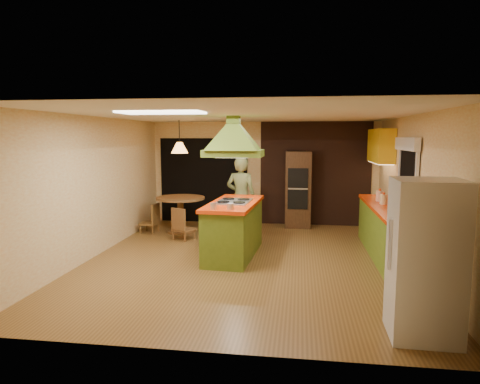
# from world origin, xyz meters

# --- Properties ---
(ground) EXTENTS (6.50, 6.50, 0.00)m
(ground) POSITION_xyz_m (0.00, 0.00, 0.00)
(ground) COLOR brown
(ground) RESTS_ON ground
(room_walls) EXTENTS (5.50, 6.50, 6.50)m
(room_walls) POSITION_xyz_m (0.00, 0.00, 1.25)
(room_walls) COLOR beige
(room_walls) RESTS_ON ground
(ceiling_plane) EXTENTS (6.50, 6.50, 0.00)m
(ceiling_plane) POSITION_xyz_m (0.00, 0.00, 2.50)
(ceiling_plane) COLOR silver
(ceiling_plane) RESTS_ON room_walls
(brick_panel) EXTENTS (2.64, 0.03, 2.50)m
(brick_panel) POSITION_xyz_m (1.25, 3.23, 1.25)
(brick_panel) COLOR #381E14
(brick_panel) RESTS_ON ground
(nook_opening) EXTENTS (2.20, 0.03, 2.10)m
(nook_opening) POSITION_xyz_m (-1.50, 3.23, 1.05)
(nook_opening) COLOR black
(nook_opening) RESTS_ON ground
(right_counter) EXTENTS (0.62, 3.05, 0.92)m
(right_counter) POSITION_xyz_m (2.45, 0.60, 0.46)
(right_counter) COLOR olive
(right_counter) RESTS_ON ground
(upper_cabinets) EXTENTS (0.34, 1.40, 0.70)m
(upper_cabinets) POSITION_xyz_m (2.57, 2.20, 1.95)
(upper_cabinets) COLOR yellow
(upper_cabinets) RESTS_ON room_walls
(window_right) EXTENTS (0.12, 1.35, 1.06)m
(window_right) POSITION_xyz_m (2.70, 0.40, 1.77)
(window_right) COLOR black
(window_right) RESTS_ON room_walls
(fluor_panel) EXTENTS (1.20, 0.60, 0.03)m
(fluor_panel) POSITION_xyz_m (-1.10, -1.20, 2.48)
(fluor_panel) COLOR white
(fluor_panel) RESTS_ON ceiling_plane
(kitchen_island) EXTENTS (0.92, 2.02, 1.00)m
(kitchen_island) POSITION_xyz_m (-0.28, 0.27, 0.50)
(kitchen_island) COLOR #59701C
(kitchen_island) RESTS_ON ground
(range_hood) EXTENTS (1.03, 0.74, 0.79)m
(range_hood) POSITION_xyz_m (-0.28, 0.27, 2.25)
(range_hood) COLOR #51691A
(range_hood) RESTS_ON ceiling_plane
(man) EXTENTS (0.69, 0.52, 1.74)m
(man) POSITION_xyz_m (-0.33, 1.60, 0.87)
(man) COLOR #565E31
(man) RESTS_ON ground
(refrigerator) EXTENTS (0.72, 0.68, 1.71)m
(refrigerator) POSITION_xyz_m (2.21, -2.58, 0.85)
(refrigerator) COLOR silver
(refrigerator) RESTS_ON ground
(wall_oven) EXTENTS (0.61, 0.62, 1.80)m
(wall_oven) POSITION_xyz_m (0.84, 2.95, 0.90)
(wall_oven) COLOR #4E3019
(wall_oven) RESTS_ON ground
(dining_table) EXTENTS (1.08, 1.08, 0.80)m
(dining_table) POSITION_xyz_m (-1.75, 1.95, 0.57)
(dining_table) COLOR brown
(dining_table) RESTS_ON ground
(chair_left) EXTENTS (0.41, 0.41, 0.66)m
(chair_left) POSITION_xyz_m (-2.45, 1.85, 0.33)
(chair_left) COLOR brown
(chair_left) RESTS_ON ground
(chair_near) EXTENTS (0.50, 0.50, 0.69)m
(chair_near) POSITION_xyz_m (-1.50, 1.30, 0.34)
(chair_near) COLOR brown
(chair_near) RESTS_ON ground
(pendant_lamp) EXTENTS (0.42, 0.42, 0.24)m
(pendant_lamp) POSITION_xyz_m (-1.75, 1.95, 1.90)
(pendant_lamp) COLOR #FF9E3F
(pendant_lamp) RESTS_ON ceiling_plane
(canister_large) EXTENTS (0.15, 0.15, 0.20)m
(canister_large) POSITION_xyz_m (2.40, 1.18, 1.02)
(canister_large) COLOR beige
(canister_large) RESTS_ON right_counter
(canister_medium) EXTENTS (0.15, 0.15, 0.19)m
(canister_medium) POSITION_xyz_m (2.40, 1.15, 1.02)
(canister_medium) COLOR #FFE7CD
(canister_medium) RESTS_ON right_counter
(canister_small) EXTENTS (0.14, 0.14, 0.18)m
(canister_small) POSITION_xyz_m (2.40, 0.78, 1.01)
(canister_small) COLOR beige
(canister_small) RESTS_ON right_counter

